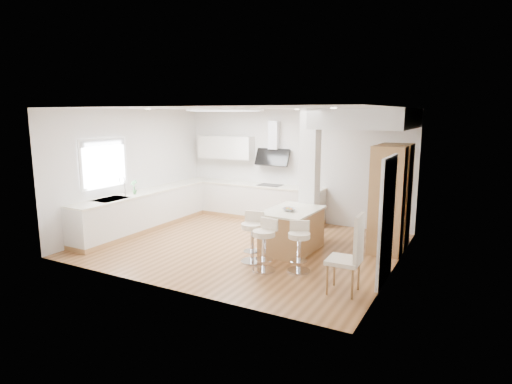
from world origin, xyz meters
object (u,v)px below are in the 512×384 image
Objects in this scene: bar_stool_b at (265,242)px; dining_chair at (351,252)px; peninsula at (292,230)px; bar_stool_a at (252,234)px; bar_stool_c at (299,244)px.

dining_chair is at bearing 1.73° from bar_stool_b.
peninsula is 1.52× the size of bar_stool_a.
dining_chair is (1.60, -1.46, 0.24)m from peninsula.
bar_stool_c is (0.54, 0.25, -0.02)m from bar_stool_b.
bar_stool_a is 2.05m from dining_chair.
bar_stool_c is (0.56, -0.97, 0.07)m from peninsula.
bar_stool_b is at bearing 169.36° from dining_chair.
bar_stool_b reaches higher than peninsula.
bar_stool_b is 1.04× the size of bar_stool_c.
bar_stool_a is at bearing 157.05° from bar_stool_c.
bar_stool_a is at bearing -109.71° from peninsula.
dining_chair reaches higher than bar_stool_a.
bar_stool_b is at bearing -47.31° from bar_stool_a.
bar_stool_c is (0.93, -0.03, -0.03)m from bar_stool_a.
dining_chair is at bearing -40.19° from peninsula.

